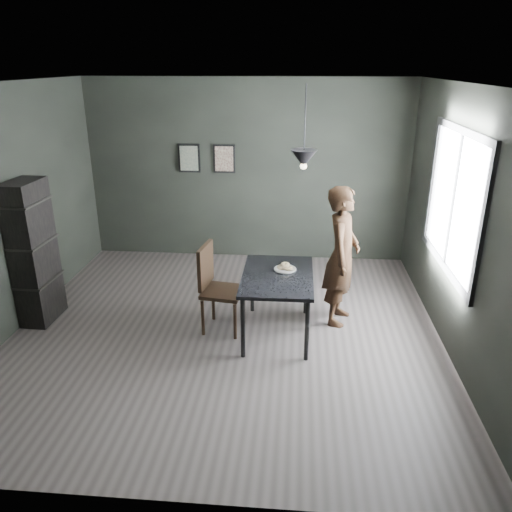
# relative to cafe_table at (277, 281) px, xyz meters

# --- Properties ---
(ground) EXTENTS (5.00, 5.00, 0.00)m
(ground) POSITION_rel_cafe_table_xyz_m (-0.60, 0.00, -0.67)
(ground) COLOR #35302E
(ground) RESTS_ON ground
(back_wall) EXTENTS (5.00, 0.10, 2.80)m
(back_wall) POSITION_rel_cafe_table_xyz_m (-0.60, 2.50, 0.73)
(back_wall) COLOR black
(back_wall) RESTS_ON ground
(ceiling) EXTENTS (5.00, 5.00, 0.02)m
(ceiling) POSITION_rel_cafe_table_xyz_m (-0.60, 0.00, 2.13)
(ceiling) COLOR silver
(ceiling) RESTS_ON ground
(window_assembly) EXTENTS (0.04, 1.96, 1.56)m
(window_assembly) POSITION_rel_cafe_table_xyz_m (1.87, 0.20, 0.93)
(window_assembly) COLOR white
(window_assembly) RESTS_ON ground
(cafe_table) EXTENTS (0.80, 1.20, 0.75)m
(cafe_table) POSITION_rel_cafe_table_xyz_m (0.00, 0.00, 0.00)
(cafe_table) COLOR black
(cafe_table) RESTS_ON ground
(white_plate) EXTENTS (0.23, 0.23, 0.01)m
(white_plate) POSITION_rel_cafe_table_xyz_m (0.08, 0.14, 0.08)
(white_plate) COLOR white
(white_plate) RESTS_ON cafe_table
(donut_pile) EXTENTS (0.19, 0.13, 0.08)m
(donut_pile) POSITION_rel_cafe_table_xyz_m (0.08, 0.14, 0.12)
(donut_pile) COLOR beige
(donut_pile) RESTS_ON white_plate
(woman) EXTENTS (0.54, 0.70, 1.69)m
(woman) POSITION_rel_cafe_table_xyz_m (0.74, 0.39, 0.18)
(woman) COLOR black
(woman) RESTS_ON ground
(wood_chair) EXTENTS (0.52, 0.52, 1.05)m
(wood_chair) POSITION_rel_cafe_table_xyz_m (-0.73, 0.06, -0.07)
(wood_chair) COLOR black
(wood_chair) RESTS_ON ground
(shelf_unit) EXTENTS (0.35, 0.59, 1.74)m
(shelf_unit) POSITION_rel_cafe_table_xyz_m (-2.92, 0.12, 0.20)
(shelf_unit) COLOR black
(shelf_unit) RESTS_ON ground
(pendant_lamp) EXTENTS (0.28, 0.28, 0.86)m
(pendant_lamp) POSITION_rel_cafe_table_xyz_m (0.25, 0.10, 1.38)
(pendant_lamp) COLOR black
(pendant_lamp) RESTS_ON ground
(framed_print_left) EXTENTS (0.34, 0.04, 0.44)m
(framed_print_left) POSITION_rel_cafe_table_xyz_m (-1.50, 2.47, 0.93)
(framed_print_left) COLOR black
(framed_print_left) RESTS_ON ground
(framed_print_right) EXTENTS (0.34, 0.04, 0.44)m
(framed_print_right) POSITION_rel_cafe_table_xyz_m (-0.95, 2.47, 0.93)
(framed_print_right) COLOR black
(framed_print_right) RESTS_ON ground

